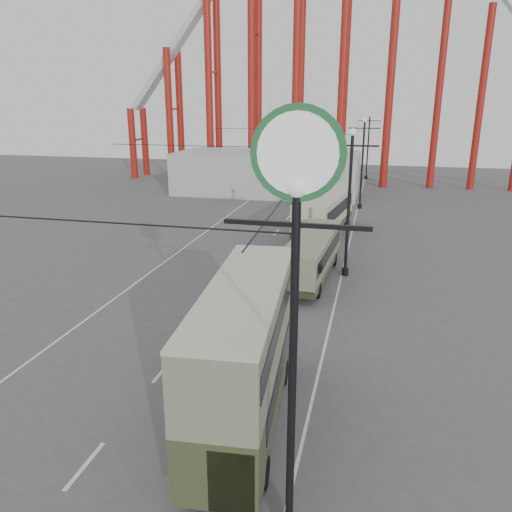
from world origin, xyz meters
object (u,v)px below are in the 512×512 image
(single_decker_green, at_px, (312,254))
(single_decker_cream, at_px, (324,212))
(double_decker_bus, at_px, (245,348))
(lamp_post_near, at_px, (296,245))
(pedestrian, at_px, (226,325))

(single_decker_green, bearing_deg, single_decker_cream, 95.83)
(double_decker_bus, bearing_deg, single_decker_green, 84.33)
(lamp_post_near, height_order, double_decker_bus, lamp_post_near)
(double_decker_bus, height_order, single_decker_cream, double_decker_bus)
(single_decker_green, xyz_separation_m, pedestrian, (-2.65, -10.14, -0.57))
(lamp_post_near, distance_m, single_decker_green, 21.04)
(single_decker_cream, relative_size, pedestrian, 5.57)
(double_decker_bus, relative_size, single_decker_green, 0.97)
(lamp_post_near, bearing_deg, single_decker_cream, 94.63)
(lamp_post_near, bearing_deg, single_decker_green, 95.89)
(single_decker_cream, bearing_deg, pedestrian, -88.17)
(lamp_post_near, bearing_deg, pedestrian, 115.57)
(double_decker_bus, xyz_separation_m, single_decker_cream, (-0.21, 26.99, -0.96))
(single_decker_cream, xyz_separation_m, pedestrian, (-2.17, -21.57, -0.90))
(single_decker_green, height_order, pedestrian, single_decker_green)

